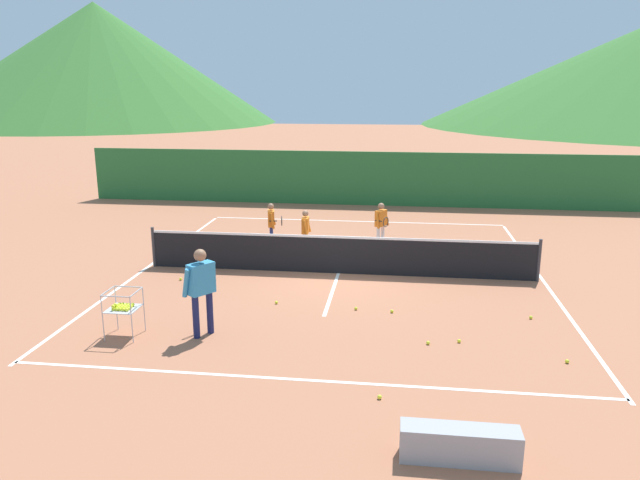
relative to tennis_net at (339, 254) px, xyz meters
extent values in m
plane|color=#A86647|center=(0.00, 0.00, -0.50)|extent=(120.00, 120.00, 0.00)
cube|color=white|center=(0.00, -5.77, -0.50)|extent=(10.02, 0.08, 0.01)
cube|color=white|center=(0.00, 6.10, -0.50)|extent=(10.02, 0.08, 0.01)
cube|color=white|center=(-5.01, 0.00, -0.50)|extent=(0.08, 11.87, 0.01)
cube|color=white|center=(5.01, 0.00, -0.50)|extent=(0.08, 11.87, 0.01)
cube|color=white|center=(0.00, 0.00, -0.50)|extent=(0.08, 5.96, 0.01)
cylinder|color=#333338|center=(-4.86, 0.00, 0.03)|extent=(0.08, 0.08, 1.05)
cylinder|color=#333338|center=(4.86, 0.00, 0.03)|extent=(0.08, 0.08, 1.05)
cube|color=black|center=(0.00, 0.00, -0.04)|extent=(9.64, 0.02, 0.92)
cube|color=white|center=(0.00, 0.00, 0.45)|extent=(9.64, 0.03, 0.06)
cylinder|color=#191E4C|center=(-2.25, -4.36, -0.08)|extent=(0.13, 0.13, 0.84)
cylinder|color=#191E4C|center=(-2.06, -4.10, -0.08)|extent=(0.13, 0.13, 0.84)
cube|color=#338CBF|center=(-2.15, -4.23, 0.64)|extent=(0.48, 0.54, 0.59)
sphere|color=#996B4C|center=(-2.15, -4.23, 1.08)|extent=(0.23, 0.23, 0.23)
cylinder|color=#338CBF|center=(-2.38, -4.42, 0.60)|extent=(0.24, 0.21, 0.58)
cylinder|color=#338CBF|center=(-2.02, -3.97, 0.59)|extent=(0.19, 0.17, 0.58)
torus|color=#262628|center=(-2.23, -3.82, 0.54)|extent=(0.19, 0.25, 0.29)
cylinder|color=black|center=(-2.03, -3.96, 0.54)|extent=(0.19, 0.15, 0.03)
cylinder|color=navy|center=(-2.22, 2.34, -0.17)|extent=(0.10, 0.10, 0.65)
cylinder|color=navy|center=(-2.16, 2.10, -0.17)|extent=(0.10, 0.10, 0.65)
cube|color=orange|center=(-2.19, 2.22, 0.39)|extent=(0.26, 0.42, 0.46)
sphere|color=#996B4C|center=(-2.19, 2.22, 0.73)|extent=(0.18, 0.18, 0.18)
cylinder|color=orange|center=(-2.19, 2.45, 0.36)|extent=(0.19, 0.11, 0.45)
cylinder|color=orange|center=(-2.11, 2.01, 0.35)|extent=(0.15, 0.10, 0.45)
torus|color=#262628|center=(-1.85, 2.07, 0.35)|extent=(0.09, 0.29, 0.29)
cylinder|color=black|center=(-2.09, 2.01, 0.35)|extent=(0.22, 0.08, 0.03)
cylinder|color=black|center=(-1.09, 1.74, -0.19)|extent=(0.09, 0.09, 0.63)
cylinder|color=black|center=(-1.09, 1.49, -0.19)|extent=(0.09, 0.09, 0.63)
cube|color=orange|center=(-1.09, 1.61, 0.35)|extent=(0.18, 0.38, 0.44)
sphere|color=#996B4C|center=(-1.09, 1.61, 0.69)|extent=(0.17, 0.17, 0.17)
cylinder|color=orange|center=(-1.04, 1.83, 0.32)|extent=(0.17, 0.07, 0.43)
cylinder|color=orange|center=(-1.05, 1.40, 0.32)|extent=(0.13, 0.07, 0.43)
cylinder|color=silver|center=(1.03, 2.73, -0.17)|extent=(0.10, 0.10, 0.66)
cylinder|color=silver|center=(0.90, 2.51, -0.17)|extent=(0.10, 0.10, 0.66)
cube|color=orange|center=(0.96, 2.62, 0.39)|extent=(0.35, 0.43, 0.46)
sphere|color=#996B4C|center=(0.96, 2.62, 0.75)|extent=(0.18, 0.18, 0.18)
cylinder|color=orange|center=(1.12, 2.79, 0.37)|extent=(0.19, 0.15, 0.45)
cylinder|color=orange|center=(0.88, 2.40, 0.36)|extent=(0.15, 0.13, 0.46)
torus|color=#262628|center=(1.12, 2.28, 0.36)|extent=(0.16, 0.27, 0.29)
cylinder|color=black|center=(0.90, 2.39, 0.36)|extent=(0.21, 0.13, 0.03)
cylinder|color=#B7B7BC|center=(-3.90, -4.17, -0.05)|extent=(0.02, 0.02, 0.89)
cylinder|color=#B7B7BC|center=(-3.34, -4.17, -0.05)|extent=(0.02, 0.02, 0.89)
cylinder|color=#B7B7BC|center=(-3.90, -4.73, -0.05)|extent=(0.02, 0.02, 0.89)
cylinder|color=#B7B7BC|center=(-3.34, -4.73, -0.05)|extent=(0.02, 0.02, 0.89)
cube|color=#B7B7BC|center=(-3.62, -4.45, 0.05)|extent=(0.56, 0.56, 0.01)
cube|color=#B7B7BC|center=(-3.62, -4.17, 0.39)|extent=(0.56, 0.02, 0.02)
cube|color=#B7B7BC|center=(-3.62, -4.73, 0.39)|extent=(0.56, 0.02, 0.02)
cube|color=#B7B7BC|center=(-3.90, -4.45, 0.39)|extent=(0.02, 0.56, 0.02)
cube|color=#B7B7BC|center=(-3.34, -4.45, 0.39)|extent=(0.02, 0.56, 0.02)
sphere|color=yellow|center=(-3.76, -4.58, 0.08)|extent=(0.07, 0.07, 0.07)
sphere|color=yellow|center=(-3.75, -4.51, 0.08)|extent=(0.07, 0.07, 0.07)
sphere|color=yellow|center=(-3.75, -4.45, 0.09)|extent=(0.07, 0.07, 0.07)
sphere|color=yellow|center=(-3.76, -4.38, 0.09)|extent=(0.07, 0.07, 0.07)
sphere|color=yellow|center=(-3.75, -4.32, 0.08)|extent=(0.07, 0.07, 0.07)
sphere|color=yellow|center=(-3.68, -4.58, 0.08)|extent=(0.07, 0.07, 0.07)
sphere|color=yellow|center=(-3.69, -4.51, 0.09)|extent=(0.07, 0.07, 0.07)
sphere|color=yellow|center=(-3.69, -4.45, 0.09)|extent=(0.07, 0.07, 0.07)
sphere|color=yellow|center=(-3.68, -4.39, 0.08)|extent=(0.07, 0.07, 0.07)
sphere|color=yellow|center=(-3.69, -4.32, 0.08)|extent=(0.07, 0.07, 0.07)
sphere|color=yellow|center=(-3.63, -4.58, 0.08)|extent=(0.07, 0.07, 0.07)
sphere|color=yellow|center=(-3.62, -4.51, 0.08)|extent=(0.07, 0.07, 0.07)
sphere|color=yellow|center=(-3.62, -4.45, 0.08)|extent=(0.07, 0.07, 0.07)
sphere|color=yellow|center=(-3.63, -4.38, 0.09)|extent=(0.07, 0.07, 0.07)
sphere|color=yellow|center=(-3.62, -4.32, 0.08)|extent=(0.07, 0.07, 0.07)
sphere|color=yellow|center=(-3.56, -4.58, 0.08)|extent=(0.07, 0.07, 0.07)
sphere|color=yellow|center=(-3.55, -4.52, 0.09)|extent=(0.07, 0.07, 0.07)
sphere|color=yellow|center=(-3.56, -4.46, 0.09)|extent=(0.07, 0.07, 0.07)
sphere|color=yellow|center=(-3.56, -4.38, 0.08)|extent=(0.07, 0.07, 0.07)
sphere|color=yellow|center=(-3.56, -4.32, 0.09)|extent=(0.07, 0.07, 0.07)
sphere|color=yellow|center=(-3.49, -4.58, 0.08)|extent=(0.07, 0.07, 0.07)
sphere|color=yellow|center=(-3.49, -4.51, 0.08)|extent=(0.07, 0.07, 0.07)
sphere|color=yellow|center=(-3.49, -4.45, 0.09)|extent=(0.07, 0.07, 0.07)
sphere|color=yellow|center=(-3.50, -4.39, 0.08)|extent=(0.07, 0.07, 0.07)
sphere|color=yellow|center=(-3.49, -4.32, 0.09)|extent=(0.07, 0.07, 0.07)
sphere|color=yellow|center=(-3.76, -4.58, 0.14)|extent=(0.07, 0.07, 0.07)
sphere|color=yellow|center=(-3.75, -4.51, 0.14)|extent=(0.07, 0.07, 0.07)
sphere|color=yellow|center=(4.40, -4.58, -0.47)|extent=(0.07, 0.07, 0.07)
sphere|color=yellow|center=(1.39, -2.58, -0.47)|extent=(0.07, 0.07, 0.07)
sphere|color=yellow|center=(-3.77, -1.06, -0.47)|extent=(0.07, 0.07, 0.07)
sphere|color=yellow|center=(2.07, -4.11, -0.47)|extent=(0.07, 0.07, 0.07)
sphere|color=yellow|center=(4.20, -2.57, -0.47)|extent=(0.07, 0.07, 0.07)
sphere|color=yellow|center=(0.63, -2.52, -0.47)|extent=(0.07, 0.07, 0.07)
sphere|color=yellow|center=(1.25, -6.23, -0.47)|extent=(0.07, 0.07, 0.07)
sphere|color=yellow|center=(2.64, -3.95, -0.47)|extent=(0.07, 0.07, 0.07)
sphere|color=yellow|center=(-1.12, -2.37, -0.47)|extent=(0.07, 0.07, 0.07)
cube|color=#286B33|center=(0.00, 9.10, 0.56)|extent=(22.05, 0.08, 2.11)
cube|color=#99999E|center=(2.30, -7.66, -0.27)|extent=(1.50, 0.36, 0.46)
cone|color=#38702D|center=(-36.13, 59.64, 6.73)|extent=(43.93, 43.93, 14.46)
camera|label=1|loc=(1.43, -14.59, 4.13)|focal=34.05mm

